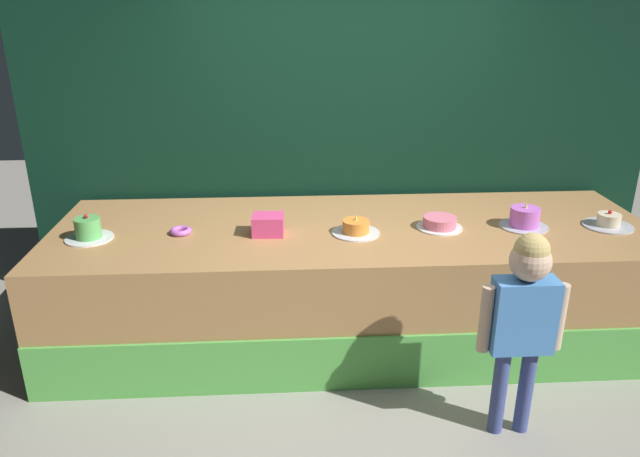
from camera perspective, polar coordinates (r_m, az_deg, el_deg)
ground_plane at (r=3.91m, az=4.15°, el=-15.04°), size 12.00×12.00×0.00m
stage_platform at (r=4.28m, az=3.12°, el=-5.06°), size 4.14×1.40×0.84m
curtain_backdrop at (r=4.72m, az=2.27°, el=9.95°), size 4.93×0.08×2.78m
child_figure at (r=3.33m, az=19.00°, el=-7.34°), size 0.47×0.21×1.21m
pink_box at (r=3.96m, az=-5.02°, el=0.37°), size 0.21×0.18×0.13m
donut at (r=4.07m, az=-13.25°, el=-0.23°), size 0.14×0.14×0.04m
cake_far_left at (r=4.15m, az=-21.40°, el=-0.13°), size 0.31×0.31×0.17m
cake_left at (r=3.97m, az=3.47°, el=0.05°), size 0.32×0.32×0.13m
cake_center at (r=4.14m, az=11.44°, el=0.53°), size 0.31×0.31×0.08m
cake_right at (r=4.31m, az=19.08°, el=0.93°), size 0.33×0.33×0.19m
cake_far_right at (r=4.55m, az=25.99°, el=0.59°), size 0.33×0.33×0.12m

